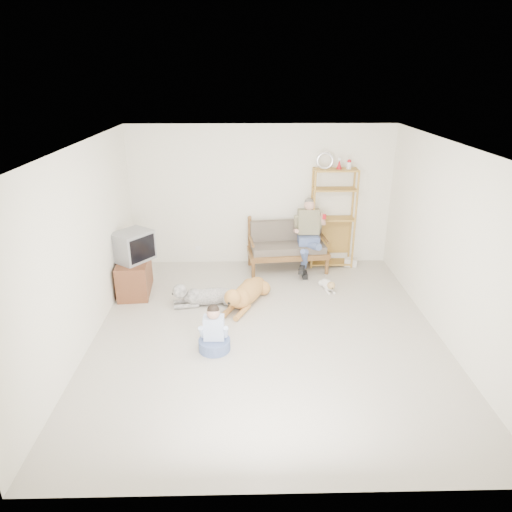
{
  "coord_description": "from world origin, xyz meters",
  "views": [
    {
      "loc": [
        -0.29,
        -5.78,
        3.56
      ],
      "look_at": [
        -0.14,
        1.0,
        0.82
      ],
      "focal_mm": 32.0,
      "sensor_mm": 36.0,
      "label": 1
    }
  ],
  "objects_px": {
    "loveseat": "(288,245)",
    "tv_stand": "(134,276)",
    "etagere": "(333,217)",
    "golden_retriever": "(245,294)"
  },
  "relations": [
    {
      "from": "tv_stand",
      "to": "golden_retriever",
      "type": "distance_m",
      "value": 1.98
    },
    {
      "from": "etagere",
      "to": "golden_retriever",
      "type": "relative_size",
      "value": 1.56
    },
    {
      "from": "etagere",
      "to": "tv_stand",
      "type": "height_order",
      "value": "etagere"
    },
    {
      "from": "etagere",
      "to": "tv_stand",
      "type": "distance_m",
      "value": 3.83
    },
    {
      "from": "tv_stand",
      "to": "loveseat",
      "type": "bearing_deg",
      "value": 15.14
    },
    {
      "from": "tv_stand",
      "to": "golden_retriever",
      "type": "bearing_deg",
      "value": -19.21
    },
    {
      "from": "loveseat",
      "to": "tv_stand",
      "type": "xyz_separation_m",
      "value": [
        -2.73,
        -0.99,
        -0.19
      ]
    },
    {
      "from": "loveseat",
      "to": "etagere",
      "type": "height_order",
      "value": "etagere"
    },
    {
      "from": "etagere",
      "to": "tv_stand",
      "type": "relative_size",
      "value": 2.37
    },
    {
      "from": "etagere",
      "to": "tv_stand",
      "type": "xyz_separation_m",
      "value": [
        -3.59,
        -1.14,
        -0.68
      ]
    }
  ]
}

